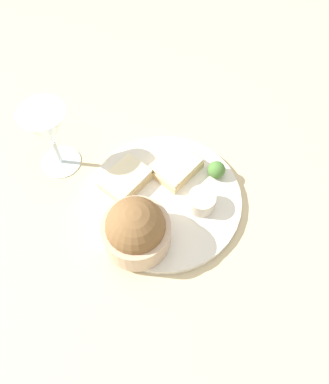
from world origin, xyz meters
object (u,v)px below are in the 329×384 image
Objects in this scene: salad_bowl at (136,229)px; wine_glass at (48,130)px; sauce_ramekin at (201,201)px; cheese_toast_near at (176,167)px; cheese_toast_far at (126,179)px.

salad_bowl is 0.78× the size of wine_glass.
wine_glass is (-0.14, 0.26, 0.07)m from sauce_ramekin.
wine_glass is (-0.01, 0.24, 0.04)m from salad_bowl.
wine_glass reaches higher than salad_bowl.
sauce_ramekin reaches higher than cheese_toast_near.
cheese_toast_near is 0.97× the size of cheese_toast_far.
cheese_toast_far is (-0.09, 0.04, -0.00)m from cheese_toast_near.
salad_bowl is 0.14m from sauce_ramekin.
sauce_ramekin reaches higher than cheese_toast_far.
wine_glass is at bearing 118.38° from sauce_ramekin.
salad_bowl reaches higher than sauce_ramekin.
salad_bowl reaches higher than cheese_toast_far.
cheese_toast_far is 0.17m from wine_glass.
sauce_ramekin is at bearing -9.85° from salad_bowl.
sauce_ramekin is 0.09m from cheese_toast_near.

